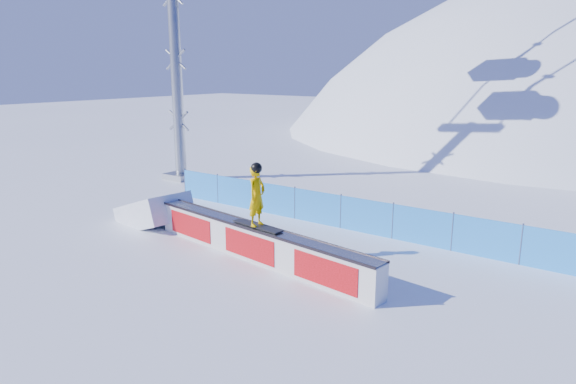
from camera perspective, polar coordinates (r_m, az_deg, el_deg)
The scene contains 6 objects.
ground at distance 13.43m, azimuth 7.13°, elevation -10.93°, with size 160.00×160.00×0.00m, color white.
snow_hill at distance 58.06m, azimuth 27.75°, elevation -12.08°, with size 64.00×64.00×64.00m.
safety_fence at distance 17.06m, azimuth 14.61°, elevation -3.74°, with size 22.05×0.05×1.30m.
rail_box at distance 15.26m, azimuth -3.58°, elevation -5.70°, with size 8.80×1.73×1.05m.
snow_ramp at distance 19.62m, azimuth -14.59°, elevation -3.33°, with size 2.65×1.77×0.99m, color white, non-canonical shape.
snowboarder at distance 14.79m, azimuth -3.48°, elevation -0.38°, with size 1.84×0.67×1.90m.
Camera 1 is at (5.84, -10.76, 5.52)m, focal length 32.00 mm.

